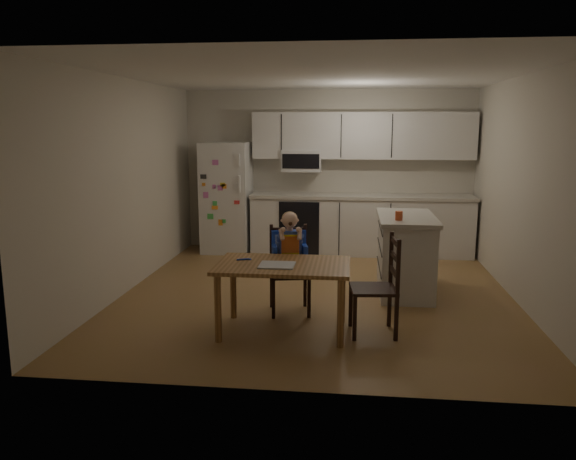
# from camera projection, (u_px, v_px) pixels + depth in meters

# --- Properties ---
(room) EXTENTS (4.52, 5.01, 2.51)m
(room) POSITION_uv_depth(u_px,v_px,m) (320.00, 184.00, 6.86)
(room) COLOR olive
(room) RESTS_ON ground
(refrigerator) EXTENTS (0.72, 0.70, 1.70)m
(refrigerator) POSITION_uv_depth(u_px,v_px,m) (227.00, 197.00, 8.74)
(refrigerator) COLOR silver
(refrigerator) RESTS_ON ground
(kitchen_run) EXTENTS (3.37, 0.62, 2.15)m
(kitchen_run) POSITION_uv_depth(u_px,v_px,m) (359.00, 197.00, 8.59)
(kitchen_run) COLOR silver
(kitchen_run) RESTS_ON ground
(kitchen_island) EXTENTS (0.65, 1.24, 0.92)m
(kitchen_island) POSITION_uv_depth(u_px,v_px,m) (405.00, 254.00, 6.61)
(kitchen_island) COLOR silver
(kitchen_island) RESTS_ON ground
(red_cup) EXTENTS (0.08, 0.08, 0.10)m
(red_cup) POSITION_uv_depth(u_px,v_px,m) (399.00, 216.00, 6.22)
(red_cup) COLOR #C34822
(red_cup) RESTS_ON kitchen_island
(dining_table) EXTENTS (1.25, 0.81, 0.67)m
(dining_table) POSITION_uv_depth(u_px,v_px,m) (283.00, 273.00, 5.29)
(dining_table) COLOR brown
(dining_table) RESTS_ON ground
(napkin) EXTENTS (0.32, 0.28, 0.01)m
(napkin) POSITION_uv_depth(u_px,v_px,m) (277.00, 265.00, 5.19)
(napkin) COLOR #A8A8AD
(napkin) RESTS_ON dining_table
(toddler_spoon) EXTENTS (0.12, 0.06, 0.02)m
(toddler_spoon) POSITION_uv_depth(u_px,v_px,m) (243.00, 259.00, 5.41)
(toddler_spoon) COLOR blue
(toddler_spoon) RESTS_ON dining_table
(chair_booster) EXTENTS (0.48, 0.48, 1.08)m
(chair_booster) POSITION_uv_depth(u_px,v_px,m) (289.00, 251.00, 5.88)
(chair_booster) COLOR black
(chair_booster) RESTS_ON ground
(chair_side) EXTENTS (0.46, 0.46, 0.95)m
(chair_side) POSITION_uv_depth(u_px,v_px,m) (384.00, 279.00, 5.25)
(chair_side) COLOR black
(chair_side) RESTS_ON ground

